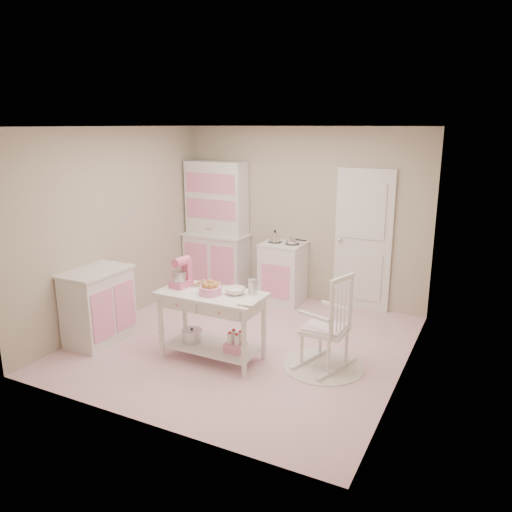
{
  "coord_description": "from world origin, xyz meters",
  "views": [
    {
      "loc": [
        2.7,
        -5.01,
        2.63
      ],
      "look_at": [
        0.18,
        -0.01,
        1.14
      ],
      "focal_mm": 35.0,
      "sensor_mm": 36.0,
      "label": 1
    }
  ],
  "objects": [
    {
      "name": "recipe_book",
      "position": [
        0.32,
        -0.63,
        0.81
      ],
      "size": [
        0.19,
        0.25,
        0.02
      ],
      "primitive_type": "imported",
      "rotation": [
        0.0,
        0.0,
        0.06
      ],
      "color": "white",
      "rests_on": "work_table"
    },
    {
      "name": "lace_rug",
      "position": [
        1.09,
        -0.13,
        0.01
      ],
      "size": [
        0.92,
        0.92,
        0.01
      ],
      "primitive_type": "cylinder",
      "color": "white",
      "rests_on": "ground"
    },
    {
      "name": "room_shell",
      "position": [
        0.0,
        0.0,
        1.65
      ],
      "size": [
        3.84,
        3.84,
        2.62
      ],
      "color": "pink",
      "rests_on": "ground"
    },
    {
      "name": "cookie_tray",
      "position": [
        -0.28,
        -0.33,
        0.81
      ],
      "size": [
        0.34,
        0.24,
        0.02
      ],
      "primitive_type": "cube",
      "color": "silver",
      "rests_on": "work_table"
    },
    {
      "name": "hutch",
      "position": [
        -1.37,
        1.66,
        1.04
      ],
      "size": [
        1.06,
        0.5,
        2.08
      ],
      "primitive_type": "cube",
      "color": "white",
      "rests_on": "ground"
    },
    {
      "name": "door",
      "position": [
        0.95,
        1.87,
        1.02
      ],
      "size": [
        0.82,
        0.05,
        2.04
      ],
      "primitive_type": "cube",
      "color": "white",
      "rests_on": "ground"
    },
    {
      "name": "bread_basket",
      "position": [
        -0.11,
        -0.56,
        0.85
      ],
      "size": [
        0.25,
        0.25,
        0.09
      ],
      "primitive_type": "cylinder",
      "color": "pink",
      "rests_on": "work_table"
    },
    {
      "name": "stove",
      "position": [
        -0.17,
        1.61,
        0.46
      ],
      "size": [
        0.62,
        0.57,
        0.92
      ],
      "primitive_type": "cube",
      "color": "white",
      "rests_on": "ground"
    },
    {
      "name": "base_cabinet",
      "position": [
        -1.63,
        -0.73,
        0.46
      ],
      "size": [
        0.54,
        0.84,
        0.92
      ],
      "primitive_type": "cube",
      "color": "white",
      "rests_on": "ground"
    },
    {
      "name": "stand_mixer",
      "position": [
        -0.55,
        -0.49,
        0.97
      ],
      "size": [
        0.23,
        0.3,
        0.34
      ],
      "primitive_type": "cube",
      "rotation": [
        0.0,
        0.0,
        -0.11
      ],
      "color": "pink",
      "rests_on": "work_table"
    },
    {
      "name": "mixing_bowl",
      "position": [
        0.13,
        -0.43,
        0.84
      ],
      "size": [
        0.23,
        0.23,
        0.07
      ],
      "primitive_type": "imported",
      "color": "white",
      "rests_on": "work_table"
    },
    {
      "name": "rocking_chair",
      "position": [
        1.09,
        -0.13,
        0.55
      ],
      "size": [
        0.67,
        0.83,
        1.1
      ],
      "primitive_type": "cube",
      "rotation": [
        0.0,
        0.0,
        -0.31
      ],
      "color": "white",
      "rests_on": "ground"
    },
    {
      "name": "work_table",
      "position": [
        -0.13,
        -0.51,
        0.4
      ],
      "size": [
        1.2,
        0.6,
        0.8
      ],
      "primitive_type": "cube",
      "color": "white",
      "rests_on": "ground"
    },
    {
      "name": "metal_pitcher",
      "position": [
        0.31,
        -0.35,
        0.89
      ],
      "size": [
        0.1,
        0.1,
        0.17
      ],
      "primitive_type": "cylinder",
      "color": "silver",
      "rests_on": "work_table"
    }
  ]
}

